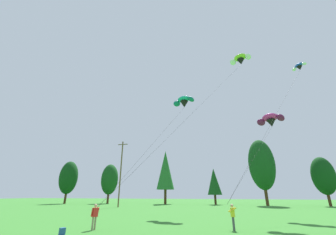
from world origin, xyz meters
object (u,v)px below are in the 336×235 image
object	(u,v)px
utility_pole	(121,171)
kite_flyer_near	(95,215)
kite_flyer_mid	(233,214)
parafoil_kite_mid_magenta	(271,120)
backpack	(62,231)
parafoil_kite_high_teal	(184,102)
parafoil_kite_low_blue_white	(299,67)
parafoil_kite_far_lime_white	(240,59)

from	to	relation	value
utility_pole	kite_flyer_near	xyz separation A→B (m)	(11.33, -25.14, -5.74)
kite_flyer_mid	parafoil_kite_mid_magenta	distance (m)	17.13
backpack	parafoil_kite_high_teal	bearing A→B (deg)	12.51
parafoil_kite_mid_magenta	kite_flyer_mid	bearing A→B (deg)	-117.51
kite_flyer_near	parafoil_kite_high_teal	xyz separation A→B (m)	(3.81, 15.86, 15.41)
utility_pole	kite_flyer_near	size ratio (longest dim) A/B	7.63
parafoil_kite_high_teal	parafoil_kite_low_blue_white	world-z (taller)	parafoil_kite_low_blue_white
utility_pole	parafoil_kite_mid_magenta	distance (m)	29.52
utility_pole	kite_flyer_mid	bearing A→B (deg)	-47.36
kite_flyer_near	parafoil_kite_low_blue_white	distance (m)	34.66
parafoil_kite_mid_magenta	backpack	size ratio (longest dim) A/B	33.43
kite_flyer_near	kite_flyer_mid	xyz separation A→B (m)	(9.53, 2.49, 0.01)
parafoil_kite_low_blue_white	utility_pole	bearing A→B (deg)	167.55
kite_flyer_mid	backpack	bearing A→B (deg)	-155.64
backpack	parafoil_kite_low_blue_white	bearing A→B (deg)	-21.95
kite_flyer_mid	kite_flyer_near	bearing A→B (deg)	-165.36
kite_flyer_near	parafoil_kite_low_blue_white	bearing A→B (deg)	39.07
kite_flyer_near	parafoil_kite_mid_magenta	xyz separation A→B (m)	(15.72, 14.39, 10.65)
backpack	parafoil_kite_mid_magenta	bearing A→B (deg)	-18.17
kite_flyer_mid	parafoil_kite_far_lime_white	size ratio (longest dim) A/B	0.07
utility_pole	parafoil_kite_high_teal	xyz separation A→B (m)	(15.13, -9.27, 9.67)
parafoil_kite_far_lime_white	backpack	size ratio (longest dim) A/B	57.99
parafoil_kite_mid_magenta	parafoil_kite_low_blue_white	world-z (taller)	parafoil_kite_low_blue_white
kite_flyer_near	backpack	xyz separation A→B (m)	(-0.75, -2.17, -0.79)
kite_flyer_near	parafoil_kite_low_blue_white	size ratio (longest dim) A/B	0.08
parafoil_kite_high_teal	backpack	distance (m)	24.66
parafoil_kite_mid_magenta	parafoil_kite_low_blue_white	distance (m)	11.81
kite_flyer_mid	parafoil_kite_low_blue_white	xyz separation A→B (m)	(12.40, 15.31, 20.10)
parafoil_kite_low_blue_white	parafoil_kite_mid_magenta	bearing A→B (deg)	-151.21
parafoil_kite_mid_magenta	kite_flyer_near	bearing A→B (deg)	-137.54
utility_pole	parafoil_kite_mid_magenta	world-z (taller)	utility_pole
backpack	kite_flyer_near	bearing A→B (deg)	7.57
utility_pole	parafoil_kite_far_lime_white	world-z (taller)	parafoil_kite_far_lime_white
kite_flyer_near	kite_flyer_mid	size ratio (longest dim) A/B	1.00
parafoil_kite_high_teal	kite_flyer_mid	bearing A→B (deg)	-66.85
kite_flyer_mid	parafoil_kite_far_lime_white	world-z (taller)	parafoil_kite_far_lime_white
parafoil_kite_far_lime_white	parafoil_kite_low_blue_white	size ratio (longest dim) A/B	1.15
parafoil_kite_mid_magenta	parafoil_kite_low_blue_white	xyz separation A→B (m)	(6.20, 3.41, 9.46)
parafoil_kite_far_lime_white	parafoil_kite_low_blue_white	distance (m)	8.91
kite_flyer_near	parafoil_kite_mid_magenta	size ratio (longest dim) A/B	0.13
parafoil_kite_low_blue_white	parafoil_kite_far_lime_white	bearing A→B (deg)	-174.18
parafoil_kite_high_teal	parafoil_kite_far_lime_white	bearing A→B (deg)	6.32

